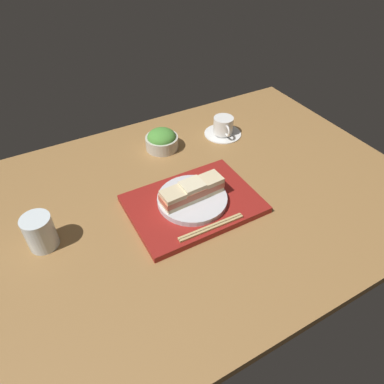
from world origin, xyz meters
TOP-DOWN VIEW (x-y plane):
  - ground_plane at (0.00, 0.00)cm, footprint 140.00×100.00cm
  - serving_tray at (-4.01, -4.22)cm, footprint 38.48×27.65cm
  - sandwich_plate at (-4.28, -4.01)cm, footprint 21.07×21.07cm
  - sandwich_near at (-10.60, -4.31)cm, footprint 7.27×5.99cm
  - sandwich_middle at (-4.28, -4.01)cm, footprint 7.25×6.15cm
  - sandwich_far at (2.05, -3.72)cm, footprint 7.07×5.96cm
  - salad_bowl at (1.16, 28.77)cm, footprint 12.05×12.05cm
  - chopsticks_pair at (-4.96, -16.12)cm, footprint 20.17×1.97cm
  - coffee_cup at (26.02, 25.70)cm, footprint 14.44×14.44cm
  - drinking_glass at (-46.82, 2.50)cm, footprint 7.90×7.90cm

SIDE VIEW (x-z plane):
  - ground_plane at x=0.00cm, z-range -3.00..0.00cm
  - serving_tray at x=-4.01cm, z-range 0.00..2.06cm
  - chopsticks_pair at x=-4.96cm, z-range 2.06..2.76cm
  - sandwich_plate at x=-4.28cm, z-range 2.06..3.84cm
  - coffee_cup at x=26.02cm, z-range -0.54..6.66cm
  - salad_bowl at x=1.16cm, z-range -0.31..7.29cm
  - drinking_glass at x=-46.82cm, z-range 0.00..10.04cm
  - sandwich_near at x=-10.60cm, z-range 3.84..8.64cm
  - sandwich_far at x=2.05cm, z-range 3.84..8.74cm
  - sandwich_middle at x=-4.28cm, z-range 3.84..9.22cm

